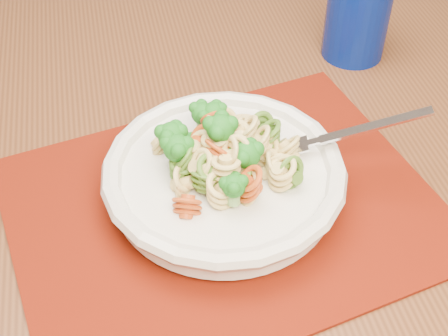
{
  "coord_description": "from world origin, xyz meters",
  "views": [
    {
      "loc": [
        -0.13,
        -0.08,
        1.23
      ],
      "look_at": [
        -0.15,
        0.35,
        0.81
      ],
      "focal_mm": 50.0,
      "sensor_mm": 36.0,
      "label": 1
    }
  ],
  "objects": [
    {
      "name": "placemat",
      "position": [
        -0.15,
        0.34,
        0.77
      ],
      "size": [
        0.51,
        0.47,
        0.0
      ],
      "primitive_type": "cube",
      "rotation": [
        0.0,
        0.0,
        0.46
      ],
      "color": "#531003",
      "rests_on": "dining_table"
    },
    {
      "name": "dining_table",
      "position": [
        -0.2,
        0.47,
        0.66
      ],
      "size": [
        1.53,
        1.19,
        0.77
      ],
      "rotation": [
        0.0,
        0.0,
        0.26
      ],
      "color": "#542E17",
      "rests_on": "ground"
    },
    {
      "name": "pasta_bowl",
      "position": [
        -0.15,
        0.35,
        0.8
      ],
      "size": [
        0.24,
        0.24,
        0.05
      ],
      "color": "beige",
      "rests_on": "placemat"
    },
    {
      "name": "fork",
      "position": [
        -0.08,
        0.38,
        0.81
      ],
      "size": [
        0.18,
        0.03,
        0.08
      ],
      "primitive_type": null,
      "rotation": [
        0.0,
        -0.35,
        0.06
      ],
      "color": "silver",
      "rests_on": "pasta_bowl"
    },
    {
      "name": "pasta_broccoli_heap",
      "position": [
        -0.15,
        0.35,
        0.82
      ],
      "size": [
        0.21,
        0.21,
        0.06
      ],
      "primitive_type": null,
      "color": "tan",
      "rests_on": "pasta_bowl"
    },
    {
      "name": "tumbler",
      "position": [
        0.0,
        0.62,
        0.82
      ],
      "size": [
        0.08,
        0.08,
        0.1
      ],
      "primitive_type": "cylinder",
      "color": "#04155A",
      "rests_on": "dining_table"
    }
  ]
}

